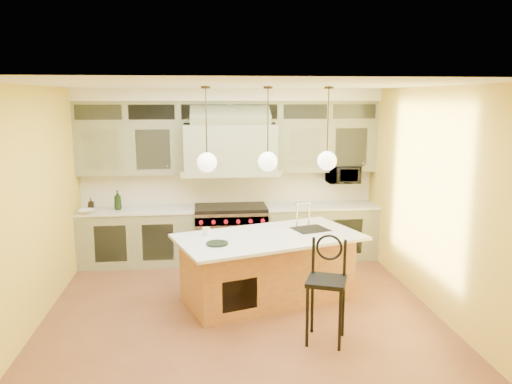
{
  "coord_description": "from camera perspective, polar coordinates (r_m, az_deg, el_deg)",
  "views": [
    {
      "loc": [
        -0.47,
        -6.04,
        2.75
      ],
      "look_at": [
        0.27,
        0.7,
        1.47
      ],
      "focal_mm": 35.0,
      "sensor_mm": 36.0,
      "label": 1
    }
  ],
  "objects": [
    {
      "name": "fruit_bowl",
      "position": [
        8.36,
        -18.77,
        -2.13
      ],
      "size": [
        0.27,
        0.27,
        0.06
      ],
      "primitive_type": "imported",
      "rotation": [
        0.0,
        0.0,
        0.04
      ],
      "color": "silver",
      "rests_on": "back_cabinetry"
    },
    {
      "name": "wall_left",
      "position": [
        6.5,
        -24.33,
        -1.78
      ],
      "size": [
        0.0,
        5.0,
        5.0
      ],
      "primitive_type": "plane",
      "rotation": [
        1.57,
        0.0,
        1.57
      ],
      "color": "gold",
      "rests_on": "ground"
    },
    {
      "name": "oil_bottle_a",
      "position": [
        8.47,
        -15.53,
        -0.89
      ],
      "size": [
        0.13,
        0.13,
        0.32
      ],
      "primitive_type": "imported",
      "rotation": [
        0.0,
        0.0,
        -0.01
      ],
      "color": "black",
      "rests_on": "back_cabinetry"
    },
    {
      "name": "counter_stool",
      "position": [
        5.78,
        8.09,
        -10.18
      ],
      "size": [
        0.55,
        0.55,
        1.22
      ],
      "rotation": [
        0.0,
        0.0,
        -0.37
      ],
      "color": "black",
      "rests_on": "floor"
    },
    {
      "name": "pendant_left",
      "position": [
        6.54,
        -5.63,
        3.64
      ],
      "size": [
        0.26,
        0.26,
        1.11
      ],
      "color": "#2D2319",
      "rests_on": "ceiling"
    },
    {
      "name": "pendant_center",
      "position": [
        6.6,
        1.35,
        3.74
      ],
      "size": [
        0.26,
        0.26,
        1.11
      ],
      "color": "#2D2319",
      "rests_on": "ceiling"
    },
    {
      "name": "range",
      "position": [
        8.5,
        -2.88,
        -4.73
      ],
      "size": [
        1.2,
        0.74,
        0.96
      ],
      "color": "silver",
      "rests_on": "floor"
    },
    {
      "name": "wall_back",
      "position": [
        8.65,
        -3.08,
        2.07
      ],
      "size": [
        5.0,
        0.0,
        5.0
      ],
      "primitive_type": "plane",
      "rotation": [
        1.57,
        0.0,
        0.0
      ],
      "color": "gold",
      "rests_on": "ground"
    },
    {
      "name": "floor",
      "position": [
        6.65,
        -1.71,
        -13.7
      ],
      "size": [
        5.0,
        5.0,
        0.0
      ],
      "primitive_type": "plane",
      "color": "brown",
      "rests_on": "ground"
    },
    {
      "name": "cup",
      "position": [
        6.78,
        -5.72,
        -4.54
      ],
      "size": [
        0.11,
        0.11,
        0.11
      ],
      "primitive_type": "imported",
      "rotation": [
        0.0,
        0.0,
        -0.0
      ],
      "color": "white",
      "rests_on": "kitchen_island"
    },
    {
      "name": "wall_front",
      "position": [
        3.8,
        1.19,
        -9.31
      ],
      "size": [
        5.0,
        0.0,
        5.0
      ],
      "primitive_type": "plane",
      "rotation": [
        -1.57,
        0.0,
        0.0
      ],
      "color": "gold",
      "rests_on": "ground"
    },
    {
      "name": "wall_right",
      "position": [
        6.85,
        19.54,
        -0.84
      ],
      "size": [
        0.0,
        5.0,
        5.0
      ],
      "primitive_type": "plane",
      "rotation": [
        1.57,
        0.0,
        -1.57
      ],
      "color": "gold",
      "rests_on": "ground"
    },
    {
      "name": "kitchen_island",
      "position": [
        6.93,
        1.35,
        -8.47
      ],
      "size": [
        2.72,
        1.99,
        1.35
      ],
      "rotation": [
        0.0,
        0.0,
        0.32
      ],
      "color": "brown",
      "rests_on": "floor"
    },
    {
      "name": "ceiling",
      "position": [
        6.06,
        -1.87,
        12.13
      ],
      "size": [
        5.0,
        5.0,
        0.0
      ],
      "primitive_type": "plane",
      "rotation": [
        3.14,
        0.0,
        0.0
      ],
      "color": "white",
      "rests_on": "wall_back"
    },
    {
      "name": "back_cabinetry",
      "position": [
        8.39,
        -2.98,
        1.66
      ],
      "size": [
        5.0,
        0.77,
        2.9
      ],
      "color": "gray",
      "rests_on": "floor"
    },
    {
      "name": "oil_bottle_b",
      "position": [
        8.56,
        -18.33,
        -1.33
      ],
      "size": [
        0.1,
        0.1,
        0.2
      ],
      "primitive_type": "imported",
      "rotation": [
        0.0,
        0.0,
        0.07
      ],
      "color": "black",
      "rests_on": "back_cabinetry"
    },
    {
      "name": "pendant_right",
      "position": [
        6.75,
        8.12,
        3.8
      ],
      "size": [
        0.26,
        0.26,
        1.11
      ],
      "color": "#2D2319",
      "rests_on": "ceiling"
    },
    {
      "name": "microwave",
      "position": [
        8.73,
        9.9,
        2.0
      ],
      "size": [
        0.54,
        0.37,
        0.3
      ],
      "primitive_type": "imported",
      "color": "black",
      "rests_on": "back_cabinetry"
    }
  ]
}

